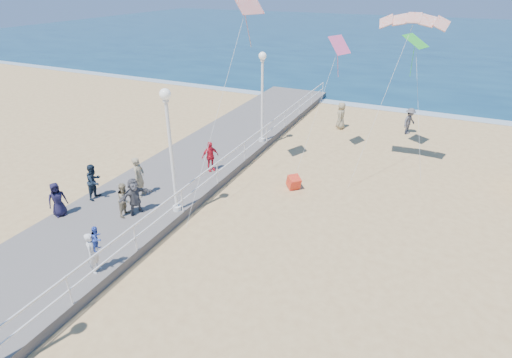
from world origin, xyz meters
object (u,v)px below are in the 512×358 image
at_px(lamp_post_mid, 170,140).
at_px(spectator_4, 57,200).
at_px(spectator_3, 210,156).
at_px(spectator_7, 94,181).
at_px(box_kite, 294,183).
at_px(spectator_1, 125,199).
at_px(spectator_6, 139,177).
at_px(beach_walker_c, 341,116).
at_px(toddler_held, 97,238).
at_px(spectator_5, 135,196).
at_px(lamp_post_far, 262,88).
at_px(beach_walker_a, 409,121).
at_px(woman_holding_toddler, 93,253).

distance_m(lamp_post_mid, spectator_4, 5.49).
bearing_deg(spectator_4, spectator_3, -0.68).
bearing_deg(spectator_7, box_kite, -63.64).
distance_m(spectator_1, box_kite, 8.01).
bearing_deg(spectator_6, beach_walker_c, -35.90).
xyz_separation_m(toddler_held, spectator_5, (-1.40, 3.44, -0.49)).
xyz_separation_m(lamp_post_far, beach_walker_c, (3.54, 5.41, -2.74)).
bearing_deg(spectator_3, beach_walker_a, -5.41).
relative_size(spectator_5, spectator_7, 0.98).
bearing_deg(spectator_1, spectator_3, -20.29).
xyz_separation_m(lamp_post_far, beach_walker_a, (7.93, 6.30, -2.78)).
height_order(toddler_held, spectator_6, spectator_6).
height_order(spectator_1, beach_walker_a, spectator_1).
height_order(toddler_held, spectator_5, toddler_held).
bearing_deg(lamp_post_mid, spectator_7, -171.17).
xyz_separation_m(woman_holding_toddler, beach_walker_a, (8.11, 19.80, -0.28)).
height_order(woman_holding_toddler, spectator_7, spectator_7).
bearing_deg(spectator_1, beach_walker_c, -27.99).
distance_m(woman_holding_toddler, spectator_5, 3.81).
relative_size(spectator_7, beach_walker_a, 0.94).
bearing_deg(box_kite, lamp_post_mid, -172.88).
bearing_deg(box_kite, woman_holding_toddler, -157.54).
height_order(spectator_3, box_kite, spectator_3).
relative_size(spectator_3, spectator_7, 0.96).
height_order(lamp_post_mid, box_kite, lamp_post_mid).
bearing_deg(spectator_1, lamp_post_mid, -64.71).
relative_size(spectator_1, beach_walker_c, 0.80).
bearing_deg(spectator_1, spectator_4, 106.52).
bearing_deg(lamp_post_mid, toddler_held, -90.42).
distance_m(spectator_4, beach_walker_a, 21.50).
bearing_deg(toddler_held, spectator_4, 46.70).
distance_m(lamp_post_mid, beach_walker_c, 15.09).
relative_size(lamp_post_far, spectator_3, 3.34).
bearing_deg(beach_walker_c, toddler_held, -17.79).
height_order(lamp_post_mid, spectator_3, lamp_post_mid).
relative_size(woman_holding_toddler, spectator_4, 1.01).
distance_m(lamp_post_mid, lamp_post_far, 9.00).
xyz_separation_m(lamp_post_mid, beach_walker_c, (3.54, 14.41, -2.74)).
bearing_deg(box_kite, beach_walker_c, 45.99).
bearing_deg(woman_holding_toddler, spectator_1, 6.28).
distance_m(lamp_post_far, beach_walker_c, 7.02).
relative_size(lamp_post_far, woman_holding_toddler, 3.50).
bearing_deg(lamp_post_far, lamp_post_mid, -90.00).
bearing_deg(toddler_held, spectator_7, 27.86).
bearing_deg(spectator_7, woman_holding_toddler, -144.06).
relative_size(woman_holding_toddler, spectator_5, 0.94).
height_order(spectator_6, beach_walker_a, spectator_6).
bearing_deg(beach_walker_a, spectator_1, 175.04).
distance_m(spectator_3, spectator_6, 3.98).
xyz_separation_m(lamp_post_far, spectator_4, (-4.25, -11.41, -2.51)).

